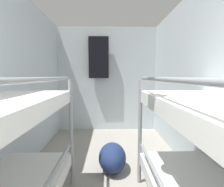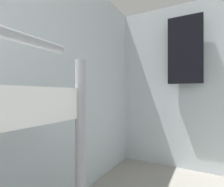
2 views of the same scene
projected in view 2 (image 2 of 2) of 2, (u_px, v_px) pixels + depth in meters
name	position (u px, v px, depth m)	size (l,w,h in m)	color
wall_back	(200.00, 86.00, 2.41)	(2.36, 0.06, 2.36)	silver
hanging_coat	(185.00, 50.00, 2.36)	(0.44, 0.12, 0.90)	black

